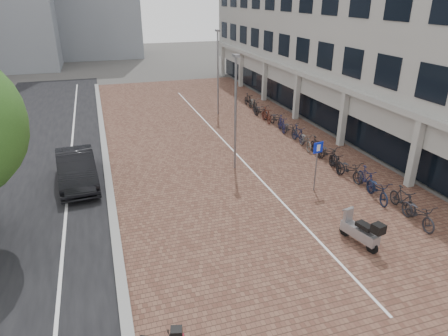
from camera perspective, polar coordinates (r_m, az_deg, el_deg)
ground at (r=14.07m, az=7.70°, el=-14.30°), size 140.00×140.00×0.00m
plaza_brick at (r=24.58m, az=0.18°, el=3.14°), size 14.50×42.00×0.04m
street_asphalt at (r=23.86m, az=-25.84°, el=0.00°), size 8.00×50.00×0.03m
curb at (r=23.51m, az=-16.52°, el=1.31°), size 0.35×42.00×0.14m
lane_line at (r=23.61m, az=-21.09°, el=0.63°), size 0.12×44.00×0.00m
parking_line at (r=24.63m, az=0.63°, el=3.24°), size 0.10×30.00×0.00m
car_dark at (r=20.65m, az=-20.27°, el=-0.11°), size 2.09×5.03×1.62m
scooter_front at (r=15.67m, az=18.84°, el=-8.37°), size 0.97×1.91×1.26m
parking_sign at (r=18.83m, az=13.12°, el=1.30°), size 0.51×0.13×2.46m
lamp_near at (r=20.44m, az=1.63°, el=7.53°), size 0.12×0.12×5.89m
lamp_far at (r=30.67m, az=-0.88°, el=13.25°), size 0.12×0.12×6.20m
bike_row at (r=24.98m, az=11.22°, el=4.26°), size 1.30×21.44×1.05m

